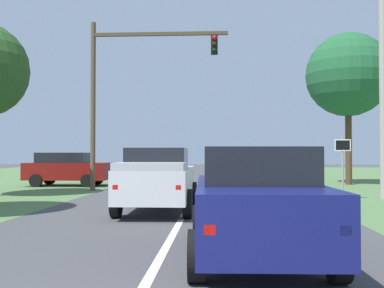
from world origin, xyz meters
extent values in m
plane|color=#424244|center=(0.00, 9.88, 0.00)|extent=(120.00, 120.00, 0.00)
cube|color=navy|center=(1.60, 4.53, 0.82)|extent=(2.07, 4.82, 0.92)
cube|color=black|center=(1.59, 4.77, 1.57)|extent=(1.78, 3.00, 0.58)
cube|color=red|center=(0.88, 2.16, 0.87)|extent=(0.14, 0.06, 0.12)
cube|color=red|center=(2.46, 2.21, 0.87)|extent=(0.14, 0.06, 0.12)
cylinder|color=black|center=(0.59, 5.98, 0.36)|extent=(0.25, 0.73, 0.72)
cylinder|color=black|center=(2.52, 6.04, 0.36)|extent=(0.25, 0.73, 0.72)
cylinder|color=black|center=(0.68, 3.03, 0.36)|extent=(0.25, 0.73, 0.72)
cylinder|color=black|center=(2.60, 3.09, 0.36)|extent=(0.25, 0.73, 0.72)
cube|color=silver|center=(-0.83, 10.59, 0.86)|extent=(1.99, 4.87, 0.92)
cube|color=black|center=(-0.83, 10.35, 1.62)|extent=(1.74, 1.86, 0.61)
cube|color=#B8B8B8|center=(-0.82, 9.09, 1.42)|extent=(1.87, 1.86, 0.20)
cube|color=red|center=(-1.62, 8.19, 0.91)|extent=(0.14, 0.06, 0.12)
cube|color=red|center=(-0.02, 8.20, 0.91)|extent=(0.14, 0.06, 0.12)
cylinder|color=black|center=(-1.82, 12.09, 0.40)|extent=(0.24, 0.80, 0.80)
cylinder|color=black|center=(0.14, 12.11, 0.40)|extent=(0.24, 0.80, 0.80)
cylinder|color=black|center=(-1.80, 9.08, 0.40)|extent=(0.24, 0.80, 0.80)
cylinder|color=black|center=(0.15, 9.09, 0.40)|extent=(0.24, 0.80, 0.80)
cylinder|color=brown|center=(-4.94, 17.97, 4.01)|extent=(0.24, 0.24, 8.02)
cube|color=#4C3D2B|center=(-1.74, 17.97, 7.42)|extent=(6.41, 0.16, 0.16)
cube|color=black|center=(0.83, 17.97, 6.87)|extent=(0.32, 0.28, 0.90)
sphere|color=red|center=(0.83, 17.82, 7.17)|extent=(0.22, 0.22, 0.22)
sphere|color=black|center=(0.83, 17.82, 6.87)|extent=(0.22, 0.22, 0.22)
sphere|color=black|center=(0.83, 17.82, 6.57)|extent=(0.22, 0.22, 0.22)
cylinder|color=gray|center=(5.69, 14.19, 1.21)|extent=(0.08, 0.08, 2.43)
cube|color=white|center=(5.69, 14.16, 2.08)|extent=(0.60, 0.03, 0.44)
cube|color=black|center=(5.69, 14.14, 2.08)|extent=(0.52, 0.01, 0.36)
cylinder|color=#4C351E|center=(8.39, 22.88, 2.23)|extent=(0.36, 0.36, 4.46)
sphere|color=#205932|center=(8.39, 22.88, 6.24)|extent=(4.75, 4.75, 4.75)
cube|color=maroon|center=(-7.16, 20.95, 0.80)|extent=(4.45, 1.92, 0.92)
cube|color=black|center=(-7.38, 20.95, 1.53)|extent=(2.68, 1.67, 0.55)
cube|color=red|center=(-4.98, 20.16, 0.85)|extent=(0.06, 0.14, 0.12)
cube|color=red|center=(-4.96, 21.68, 0.85)|extent=(0.06, 0.14, 0.12)
cylinder|color=black|center=(-8.54, 20.04, 0.34)|extent=(0.68, 0.23, 0.68)
cylinder|color=black|center=(-8.52, 21.90, 0.34)|extent=(0.68, 0.23, 0.68)
cylinder|color=black|center=(-5.80, 20.00, 0.34)|extent=(0.68, 0.23, 0.68)
cylinder|color=black|center=(-5.77, 21.86, 0.34)|extent=(0.68, 0.23, 0.68)
cylinder|color=#9E998E|center=(7.43, 14.82, 5.04)|extent=(0.28, 0.28, 10.09)
camera|label=1|loc=(0.97, -3.18, 1.76)|focal=42.34mm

